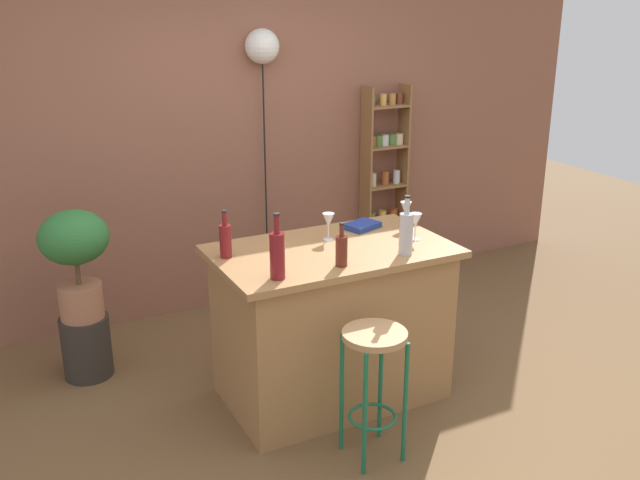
{
  "coord_description": "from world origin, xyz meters",
  "views": [
    {
      "loc": [
        -1.82,
        -3.11,
        2.34
      ],
      "look_at": [
        0.05,
        0.55,
        0.92
      ],
      "focal_mm": 39.96,
      "sensor_mm": 36.0,
      "label": 1
    }
  ],
  "objects": [
    {
      "name": "wine_glass_center",
      "position": [
        0.51,
        0.21,
        1.07
      ],
      "size": [
        0.07,
        0.07,
        0.16
      ],
      "color": "silver",
      "rests_on": "kitchen_counter"
    },
    {
      "name": "bottle_olive_oil",
      "position": [
        -0.47,
        0.02,
        1.09
      ],
      "size": [
        0.08,
        0.08,
        0.35
      ],
      "color": "maroon",
      "rests_on": "kitchen_counter"
    },
    {
      "name": "back_wall",
      "position": [
        0.0,
        1.95,
        1.4
      ],
      "size": [
        6.4,
        0.1,
        2.8
      ],
      "primitive_type": "cube",
      "color": "#8C5642",
      "rests_on": "ground"
    },
    {
      "name": "kitchen_counter",
      "position": [
        0.0,
        0.3,
        0.48
      ],
      "size": [
        1.37,
        0.82,
        0.96
      ],
      "color": "#9E7042",
      "rests_on": "ground"
    },
    {
      "name": "cookbook",
      "position": [
        0.34,
        0.54,
        0.97
      ],
      "size": [
        0.25,
        0.21,
        0.03
      ],
      "primitive_type": "cube",
      "rotation": [
        0.0,
        0.0,
        0.32
      ],
      "color": "navy",
      "rests_on": "kitchen_counter"
    },
    {
      "name": "bar_stool",
      "position": [
        -0.1,
        -0.35,
        0.54
      ],
      "size": [
        0.34,
        0.34,
        0.73
      ],
      "color": "#196642",
      "rests_on": "ground"
    },
    {
      "name": "bottle_wine_red",
      "position": [
        -0.59,
        0.44,
        1.06
      ],
      "size": [
        0.07,
        0.07,
        0.27
      ],
      "color": "maroon",
      "rests_on": "kitchen_counter"
    },
    {
      "name": "wine_glass_right",
      "position": [
        0.59,
        0.44,
        1.07
      ],
      "size": [
        0.07,
        0.07,
        0.16
      ],
      "color": "silver",
      "rests_on": "kitchen_counter"
    },
    {
      "name": "ground",
      "position": [
        0.0,
        0.0,
        0.0
      ],
      "size": [
        12.0,
        12.0,
        0.0
      ],
      "primitive_type": "plane",
      "color": "brown"
    },
    {
      "name": "bottle_vinegar",
      "position": [
        0.32,
        0.02,
        1.08
      ],
      "size": [
        0.08,
        0.08,
        0.34
      ],
      "color": "#B2B2B7",
      "rests_on": "kitchen_counter"
    },
    {
      "name": "wine_glass_left",
      "position": [
        0.05,
        0.44,
        1.07
      ],
      "size": [
        0.07,
        0.07,
        0.16
      ],
      "color": "silver",
      "rests_on": "kitchen_counter"
    },
    {
      "name": "plant_stool",
      "position": [
        -1.29,
        1.22,
        0.2
      ],
      "size": [
        0.31,
        0.31,
        0.41
      ],
      "primitive_type": "cylinder",
      "color": "#2D2823",
      "rests_on": "ground"
    },
    {
      "name": "pendant_globe_light",
      "position": [
        0.24,
        1.84,
        1.97
      ],
      "size": [
        0.25,
        0.25,
        2.11
      ],
      "color": "black",
      "rests_on": "ground"
    },
    {
      "name": "bottle_sauce_amber",
      "position": [
        -0.09,
        0.03,
        1.05
      ],
      "size": [
        0.07,
        0.07,
        0.24
      ],
      "color": "#5B2319",
      "rests_on": "kitchen_counter"
    },
    {
      "name": "spice_shelf",
      "position": [
        1.29,
        1.79,
        0.85
      ],
      "size": [
        0.38,
        0.17,
        1.65
      ],
      "color": "olive",
      "rests_on": "ground"
    },
    {
      "name": "potted_plant",
      "position": [
        -1.29,
        1.22,
        0.85
      ],
      "size": [
        0.42,
        0.38,
        0.7
      ],
      "color": "#A86B4C",
      "rests_on": "plant_stool"
    }
  ]
}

